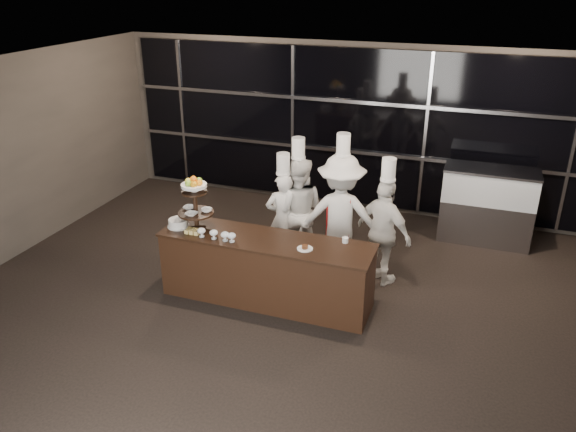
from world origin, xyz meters
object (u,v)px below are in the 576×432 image
(chef_c, at_px, (340,216))
(display_stand, at_px, (195,199))
(chef_a, at_px, (283,217))
(layer_cake, at_px, (178,223))
(chef_b, at_px, (298,209))
(display_case, at_px, (488,202))
(chef_d, at_px, (384,231))
(buffet_counter, at_px, (266,270))

(chef_c, bearing_deg, display_stand, -148.50)
(chef_a, bearing_deg, chef_c, -1.91)
(display_stand, relative_size, layer_cake, 2.48)
(chef_b, bearing_deg, chef_a, -136.56)
(display_case, relative_size, chef_c, 0.68)
(display_stand, bearing_deg, layer_cake, -168.89)
(chef_d, bearing_deg, display_stand, -157.04)
(display_case, height_order, chef_c, chef_c)
(layer_cake, bearing_deg, display_stand, 11.11)
(layer_cake, xyz_separation_m, chef_a, (1.10, 1.13, -0.22))
(chef_c, distance_m, chef_d, 0.65)
(chef_d, bearing_deg, chef_a, 176.86)
(display_case, xyz_separation_m, chef_d, (-1.32, -1.90, 0.11))
(buffet_counter, distance_m, chef_a, 1.13)
(buffet_counter, relative_size, chef_b, 1.46)
(display_stand, height_order, chef_c, chef_c)
(chef_b, distance_m, chef_d, 1.36)
(layer_cake, bearing_deg, chef_d, 21.88)
(display_case, bearing_deg, buffet_counter, -132.77)
(buffet_counter, height_order, chef_b, chef_b)
(layer_cake, bearing_deg, chef_a, 45.83)
(chef_c, bearing_deg, display_case, 43.25)
(layer_cake, xyz_separation_m, chef_d, (2.61, 1.05, -0.17))
(chef_b, distance_m, chef_c, 0.73)
(chef_a, bearing_deg, display_case, 32.66)
(chef_a, bearing_deg, chef_d, -3.14)
(layer_cake, distance_m, chef_a, 1.59)
(buffet_counter, xyz_separation_m, chef_a, (-0.15, 1.08, 0.29))
(layer_cake, distance_m, chef_b, 1.82)
(chef_b, bearing_deg, chef_c, -15.23)
(display_stand, distance_m, chef_a, 1.49)
(buffet_counter, xyz_separation_m, chef_d, (1.36, 1.00, 0.33))
(chef_c, bearing_deg, chef_d, -4.82)
(layer_cake, height_order, chef_a, chef_a)
(chef_b, height_order, chef_d, chef_b)
(chef_a, height_order, chef_c, chef_c)
(display_stand, height_order, display_case, display_stand)
(chef_c, height_order, chef_d, chef_c)
(buffet_counter, height_order, layer_cake, layer_cake)
(display_stand, height_order, chef_a, chef_a)
(display_stand, distance_m, chef_d, 2.62)
(layer_cake, height_order, display_case, display_case)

